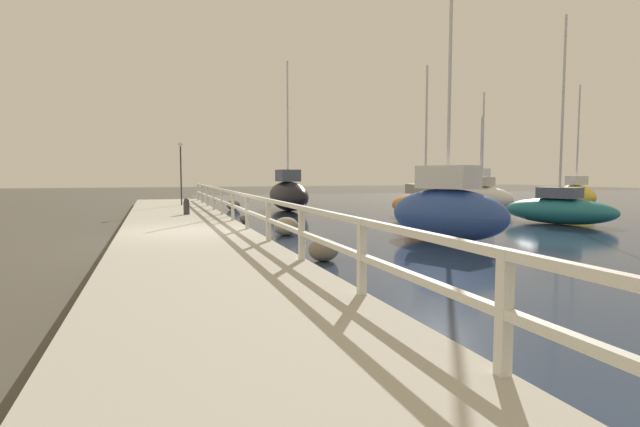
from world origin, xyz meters
TOP-DOWN VIEW (x-y plane):
  - ground_plane at (0.00, 0.00)m, footprint 120.00×120.00m
  - dock_walkway at (0.00, 0.00)m, footprint 3.50×36.00m
  - railing at (1.65, -0.00)m, footprint 0.10×32.50m
  - boulder_mid_strip at (2.55, -3.99)m, footprint 0.65×0.59m
  - boulder_upstream at (3.04, 11.71)m, footprint 0.70×0.63m
  - boulder_far_strip at (2.41, 4.86)m, footprint 0.39×0.35m
  - boulder_near_dock at (2.91, 0.52)m, footprint 0.74×0.67m
  - mooring_bollard at (0.35, 5.65)m, footprint 0.23×0.23m
  - dock_lamp at (0.48, 11.65)m, footprint 0.24×0.24m
  - sailboat_black at (5.55, 10.28)m, footprint 1.54×5.01m
  - sailboat_white at (14.81, 7.30)m, footprint 2.09×3.74m
  - sailboat_gray at (17.52, 11.11)m, footprint 1.92×3.90m
  - sailboat_teal at (13.25, 0.63)m, footprint 2.85×4.25m
  - sailboat_yellow at (20.75, 7.21)m, footprint 2.20×3.90m
  - sailboat_orange at (9.77, 4.20)m, footprint 2.43×4.04m
  - sailboat_blue at (6.79, -2.06)m, footprint 2.56×3.87m

SIDE VIEW (x-z plane):
  - ground_plane at x=0.00m, z-range 0.00..0.00m
  - boulder_far_strip at x=2.41m, z-range 0.00..0.29m
  - dock_walkway at x=0.00m, z-range 0.00..0.31m
  - boulder_mid_strip at x=2.55m, z-range 0.00..0.49m
  - boulder_upstream at x=3.04m, z-range 0.00..0.52m
  - boulder_near_dock at x=2.91m, z-range 0.00..0.56m
  - sailboat_teal at x=13.25m, z-range -3.16..4.32m
  - sailboat_orange at x=9.77m, z-range -2.50..3.70m
  - mooring_bollard at x=0.35m, z-range 0.31..0.93m
  - sailboat_white at x=14.81m, z-range -2.23..3.63m
  - sailboat_yellow at x=20.75m, z-range -2.54..4.00m
  - sailboat_black at x=5.55m, z-range -2.85..4.50m
  - sailboat_gray at x=17.52m, z-range -1.74..3.46m
  - sailboat_blue at x=6.79m, z-range -2.84..4.58m
  - railing at x=1.65m, z-range 0.48..1.45m
  - dock_lamp at x=0.48m, z-range 0.94..4.07m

